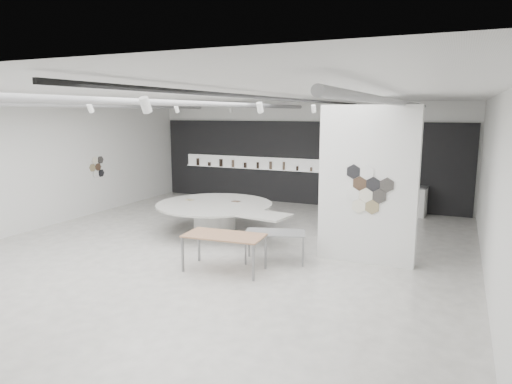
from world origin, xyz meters
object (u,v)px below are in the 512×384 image
at_px(sample_table_wood, 224,237).
at_px(sample_table_stone, 275,234).
at_px(kitchen_counter, 399,200).
at_px(partition_column, 368,185).
at_px(display_island, 216,214).

height_order(sample_table_wood, sample_table_stone, sample_table_wood).
bearing_deg(sample_table_stone, kitchen_counter, 72.59).
relative_size(sample_table_stone, kitchen_counter, 0.84).
distance_m(partition_column, kitchen_counter, 5.67).
bearing_deg(partition_column, kitchen_counter, 89.02).
bearing_deg(kitchen_counter, partition_column, -86.06).
bearing_deg(kitchen_counter, display_island, -129.38).
bearing_deg(sample_table_stone, sample_table_wood, -127.49).
bearing_deg(sample_table_wood, sample_table_stone, 52.51).
bearing_deg(partition_column, display_island, 168.86).
distance_m(display_island, kitchen_counter, 6.49).
bearing_deg(partition_column, sample_table_wood, -144.92).
height_order(display_island, sample_table_stone, display_island).
bearing_deg(partition_column, sample_table_stone, -155.54).
height_order(display_island, kitchen_counter, kitchen_counter).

